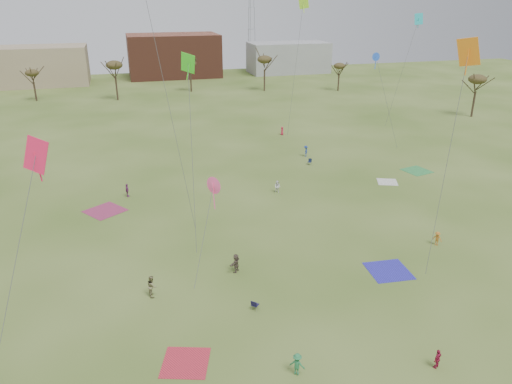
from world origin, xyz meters
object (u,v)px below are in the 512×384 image
object	(u,v)px
flyer_near_center	(297,364)
camp_chair_right	(310,163)
camp_chair_center	(255,307)
radio_tower	(251,6)
spectator_fore_a	(438,359)

from	to	relation	value
flyer_near_center	camp_chair_right	world-z (taller)	flyer_near_center
camp_chair_center	camp_chair_right	bearing A→B (deg)	-75.77
camp_chair_center	radio_tower	bearing A→B (deg)	-62.49
spectator_fore_a	camp_chair_center	xyz separation A→B (m)	(-9.79, 9.35, -0.45)
flyer_near_center	camp_chair_right	xyz separation A→B (m)	(16.09, 38.76, -0.53)
flyer_near_center	spectator_fore_a	bearing A→B (deg)	-155.04
spectator_fore_a	camp_chair_center	world-z (taller)	spectator_fore_a
spectator_fore_a	camp_chair_right	world-z (taller)	spectator_fore_a
flyer_near_center	spectator_fore_a	size ratio (longest dim) A/B	1.10
camp_chair_center	radio_tower	world-z (taller)	radio_tower
spectator_fore_a	camp_chair_right	size ratio (longest dim) A/B	1.64
spectator_fore_a	camp_chair_center	distance (m)	13.54
camp_chair_center	flyer_near_center	bearing A→B (deg)	138.20
spectator_fore_a	radio_tower	size ratio (longest dim) A/B	0.03
spectator_fore_a	camp_chair_right	distance (m)	41.29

